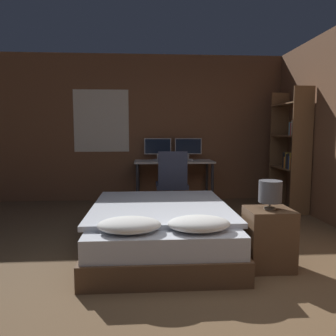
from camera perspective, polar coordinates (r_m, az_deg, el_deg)
name	(u,v)px	position (r m, az deg, el deg)	size (l,w,h in m)	color
ground_plane	(224,307)	(2.65, 9.76, -22.79)	(20.00, 20.00, 0.00)	brown
wall_back	(175,128)	(6.21, 1.30, 6.90)	(12.00, 0.08, 2.70)	brown
bed	(161,228)	(3.63, -1.26, -10.41)	(1.49, 1.97, 0.55)	brown
nightstand	(269,238)	(3.30, 17.12, -11.65)	(0.42, 0.38, 0.57)	brown
bedside_lamp	(270,192)	(3.20, 17.38, -3.98)	(0.21, 0.21, 0.27)	gray
desk	(174,166)	(5.86, 1.04, 0.30)	(1.40, 0.62, 0.78)	beige
monitor_left	(158,147)	(6.02, -1.81, 3.62)	(0.49, 0.16, 0.40)	#B7B7BC
monitor_right	(188,147)	(6.07, 3.55, 3.63)	(0.49, 0.16, 0.40)	#B7B7BC
keyboard	(175,161)	(5.64, 1.22, 1.20)	(0.41, 0.13, 0.02)	#B7B7BC
computer_mouse	(192,161)	(5.68, 4.18, 1.31)	(0.07, 0.05, 0.04)	#B7B7BC
office_chair	(172,188)	(5.14, 0.70, -3.57)	(0.52, 0.52, 1.00)	black
bookshelf	(292,147)	(5.69, 20.77, 3.42)	(0.32, 0.90, 1.97)	brown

